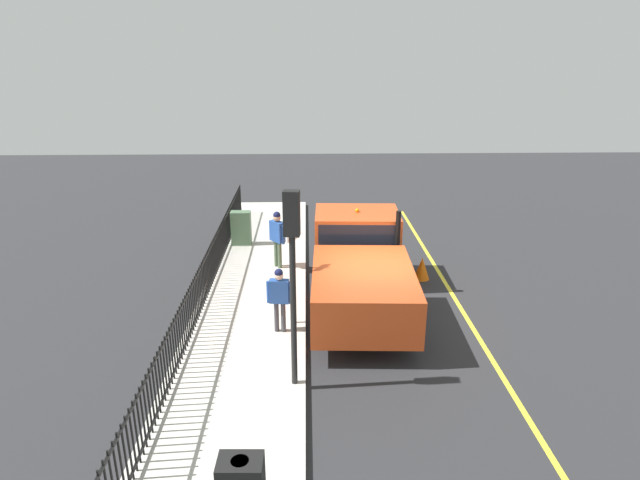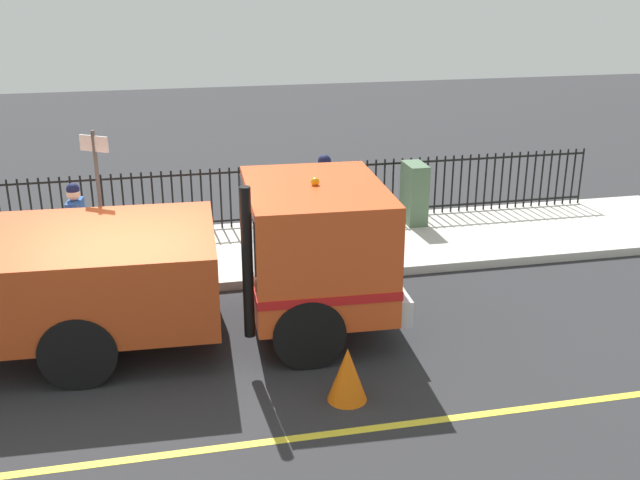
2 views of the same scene
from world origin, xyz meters
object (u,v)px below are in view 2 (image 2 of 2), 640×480
Objects in this scene: utility_cabinet at (414,193)px; traffic_cone at (347,374)px; pedestrian_distant at (77,222)px; street_sign at (99,192)px; work_truck at (211,256)px; worker_standing at (324,195)px.

utility_cabinet is 6.45m from traffic_cone.
pedestrian_distant is 0.65× the size of street_sign.
work_truck is 5.12× the size of utility_cabinet.
utility_cabinet is 1.73× the size of traffic_cone.
worker_standing is at bearing 123.07° from utility_cabinet.
worker_standing is at bearing 140.04° from work_truck.
pedestrian_distant reaches higher than traffic_cone.
street_sign is at bearing 57.18° from pedestrian_distant.
worker_standing is 1.52× the size of utility_cabinet.
worker_standing is 1.11× the size of pedestrian_distant.
work_truck is 2.85m from pedestrian_distant.
traffic_cone is at bearing -142.15° from street_sign.
utility_cabinet reaches higher than traffic_cone.
work_truck is at bearing 34.45° from traffic_cone.
traffic_cone is at bearing 45.75° from pedestrian_distant.
utility_cabinet is 0.48× the size of street_sign.
work_truck reaches higher than utility_cabinet.
pedestrian_distant reaches higher than utility_cabinet.
pedestrian_distant is 2.36× the size of traffic_cone.
utility_cabinet is at bearing 171.77° from worker_standing.
pedestrian_distant is at bearing 104.75° from utility_cabinet.
traffic_cone is (-2.07, -1.42, -0.84)m from work_truck.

